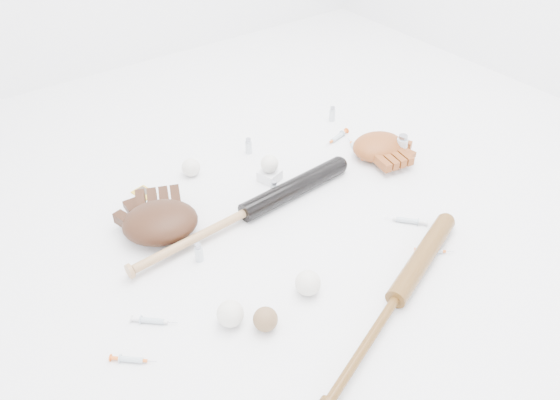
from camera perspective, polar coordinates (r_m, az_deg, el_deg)
bat_dark at (r=1.82m, az=-3.57°, el=-1.28°), size 0.92×0.13×0.07m
bat_wood at (r=1.58m, az=12.05°, el=-9.98°), size 0.80×0.35×0.06m
glove_dark at (r=1.79m, az=-12.41°, el=-2.24°), size 0.38×0.38×0.10m
glove_tan at (r=2.16m, az=10.23°, el=5.56°), size 0.29×0.29×0.09m
trading_card at (r=2.01m, az=-14.04°, el=0.71°), size 0.07×0.09×0.00m
pedestal at (r=2.01m, az=-1.09°, el=2.57°), size 0.09×0.09×0.04m
baseball_on_pedestal at (r=1.98m, az=-1.11°, el=3.80°), size 0.07×0.07×0.07m
baseball_left at (r=1.51m, az=-5.22°, el=-11.75°), size 0.07×0.07×0.07m
baseball_upper at (r=2.05m, az=-9.29°, el=3.39°), size 0.07×0.07×0.07m
baseball_mid at (r=1.58m, az=2.94°, el=-8.66°), size 0.07×0.07×0.07m
baseball_aged at (r=1.49m, az=-1.54°, el=-12.35°), size 0.07×0.07×0.07m
syringe_0 at (r=1.50m, az=-15.25°, el=-15.79°), size 0.11×0.11×0.02m
syringe_1 at (r=1.87m, az=13.14°, el=-2.10°), size 0.12×0.14×0.02m
syringe_2 at (r=2.20m, az=7.96°, el=5.31°), size 0.08×0.17×0.02m
syringe_3 at (r=1.78m, az=15.66°, el=-5.16°), size 0.12×0.10×0.02m
syringe_4 at (r=2.26m, az=6.01°, el=6.54°), size 0.17×0.07×0.02m
syringe_5 at (r=1.56m, az=-13.20°, el=-12.18°), size 0.12×0.11×0.02m
vial_0 at (r=2.38m, az=5.48°, el=8.95°), size 0.03×0.03×0.07m
vial_1 at (r=2.15m, az=-3.31°, el=5.67°), size 0.03×0.03×0.07m
vial_2 at (r=1.91m, az=-0.65°, el=1.11°), size 0.03×0.03×0.07m
vial_3 at (r=2.17m, az=12.60°, el=5.47°), size 0.04×0.04×0.10m
vial_4 at (r=1.69m, az=-8.48°, el=-5.43°), size 0.03×0.03×0.07m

